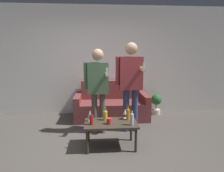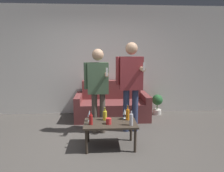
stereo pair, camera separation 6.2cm
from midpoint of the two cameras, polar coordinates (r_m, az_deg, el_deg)
ground_plane at (r=3.23m, az=-4.71°, el=-19.67°), size 16.00×16.00×0.00m
wall_back at (r=5.09m, az=-4.45°, el=7.18°), size 8.00×0.06×2.70m
couch at (r=4.84m, az=0.35°, el=-5.44°), size 1.72×0.85×0.88m
coffee_table at (r=3.37m, az=0.05°, el=-11.23°), size 0.87×0.52×0.43m
bottle_orange at (r=3.44m, az=-1.53°, el=-8.34°), size 0.07×0.07×0.22m
bottle_green at (r=3.22m, az=6.07°, el=-9.40°), size 0.06×0.06×0.26m
bottle_dark at (r=3.25m, az=-5.52°, el=-9.44°), size 0.06×0.06×0.22m
bottle_yellow at (r=3.46m, az=5.00°, el=-8.05°), size 0.06×0.06×0.25m
wine_glass_near at (r=3.51m, az=4.14°, el=-7.43°), size 0.07×0.07×0.17m
wine_glass_far at (r=3.39m, az=-5.92°, el=-7.85°), size 0.07×0.07×0.19m
cup_on_table at (r=3.27m, az=-0.42°, el=-10.00°), size 0.09×0.09×0.10m
person_standing_left at (r=3.79m, az=-3.57°, el=0.53°), size 0.46×0.42×1.64m
person_standing_right at (r=3.89m, az=5.84°, el=1.71°), size 0.52×0.45×1.76m
potted_plant at (r=5.22m, az=13.14°, el=-4.61°), size 0.27×0.27×0.51m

